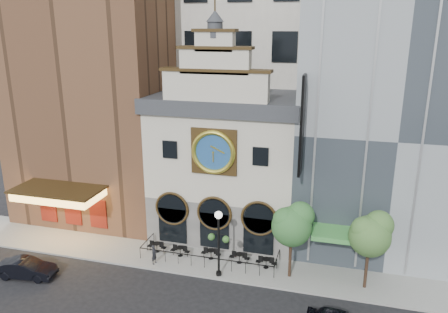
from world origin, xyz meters
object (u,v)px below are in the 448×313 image
at_px(bistro_2, 211,253).
at_px(pedestrian, 154,254).
at_px(tree_left, 293,223).
at_px(car_left, 26,268).
at_px(bistro_1, 180,251).
at_px(bistro_0, 157,247).
at_px(tree_right, 371,233).
at_px(bistro_3, 239,257).
at_px(bistro_4, 266,262).
at_px(lamppost, 219,236).

distance_m(bistro_2, pedestrian, 4.41).
bearing_deg(tree_left, car_left, -164.92).
xyz_separation_m(bistro_1, tree_left, (8.80, -0.59, 3.75)).
distance_m(bistro_0, tree_right, 16.56).
xyz_separation_m(bistro_3, pedestrian, (-6.29, -1.83, 0.30)).
xyz_separation_m(bistro_4, pedestrian, (-8.41, -1.65, 0.30)).
bearing_deg(bistro_1, pedestrian, -133.11).
relative_size(lamppost, tree_left, 0.89).
bearing_deg(bistro_1, bistro_0, 176.67).
bearing_deg(bistro_3, car_left, -158.26).
relative_size(bistro_2, bistro_4, 1.00).
distance_m(bistro_1, bistro_2, 2.50).
distance_m(pedestrian, tree_right, 15.97).
bearing_deg(tree_left, bistro_0, 176.24).
height_order(tree_left, tree_right, tree_left).
bearing_deg(bistro_4, lamppost, -148.82).
xyz_separation_m(bistro_4, tree_left, (1.90, -0.63, 3.75)).
relative_size(lamppost, tree_right, 0.89).
height_order(lamppost, tree_left, tree_left).
relative_size(bistro_2, pedestrian, 1.03).
bearing_deg(lamppost, bistro_1, 158.16).
xyz_separation_m(lamppost, tree_right, (10.34, 1.27, 1.02)).
relative_size(bistro_2, car_left, 0.37).
height_order(car_left, lamppost, lamppost).
distance_m(bistro_4, tree_right, 8.09).
bearing_deg(bistro_0, lamppost, -19.08).
xyz_separation_m(bistro_2, car_left, (-12.36, -5.85, 0.10)).
relative_size(bistro_1, tree_left, 0.28).
height_order(bistro_3, tree_right, tree_right).
bearing_deg(bistro_3, bistro_4, -4.84).
bearing_deg(bistro_1, tree_left, -3.86).
relative_size(bistro_3, car_left, 0.37).
xyz_separation_m(bistro_1, lamppost, (3.73, -1.88, 2.68)).
bearing_deg(car_left, tree_left, -82.27).
height_order(bistro_1, tree_left, tree_left).
height_order(lamppost, tree_right, tree_right).
bearing_deg(car_left, bistro_2, -72.04).
height_order(bistro_2, tree_left, tree_left).
bearing_deg(tree_right, bistro_0, 177.42).
height_order(bistro_0, bistro_2, same).
distance_m(bistro_0, lamppost, 6.69).
height_order(bistro_1, car_left, car_left).
xyz_separation_m(pedestrian, tree_left, (10.31, 1.01, 3.44)).
bearing_deg(pedestrian, bistro_3, -64.29).
distance_m(bistro_0, bistro_2, 4.55).
bearing_deg(tree_right, bistro_3, 174.92).
relative_size(tree_left, tree_right, 1.01).
bearing_deg(tree_left, lamppost, -165.74).
relative_size(bistro_2, tree_right, 0.28).
bearing_deg(bistro_3, tree_right, -5.08).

